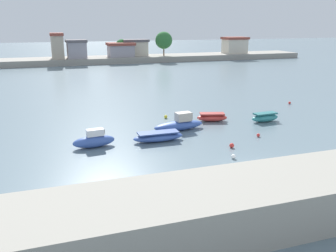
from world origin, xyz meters
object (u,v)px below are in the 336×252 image
at_px(moored_boat_1, 158,137).
at_px(mooring_buoy_1, 290,103).
at_px(mooring_buoy_3, 232,145).
at_px(moored_boat_4, 265,117).
at_px(mooring_buoy_0, 166,117).
at_px(moored_boat_0, 94,140).
at_px(moored_boat_2, 180,124).
at_px(moored_boat_3, 212,117).
at_px(mooring_buoy_2, 233,157).
at_px(mooring_buoy_4, 258,135).

height_order(moored_boat_1, mooring_buoy_1, moored_boat_1).
bearing_deg(mooring_buoy_1, mooring_buoy_3, -139.99).
bearing_deg(moored_boat_1, moored_boat_4, 12.64).
relative_size(mooring_buoy_0, mooring_buoy_3, 0.96).
distance_m(mooring_buoy_0, mooring_buoy_1, 18.77).
relative_size(moored_boat_0, moored_boat_4, 1.13).
relative_size(moored_boat_2, moored_boat_3, 1.53).
height_order(mooring_buoy_1, mooring_buoy_2, mooring_buoy_2).
bearing_deg(mooring_buoy_4, mooring_buoy_0, 123.50).
height_order(mooring_buoy_0, mooring_buoy_4, mooring_buoy_0).
bearing_deg(moored_boat_4, mooring_buoy_0, 150.91).
bearing_deg(mooring_buoy_1, mooring_buoy_4, -136.53).
xyz_separation_m(moored_boat_2, moored_boat_4, (10.36, -0.01, -0.13)).
height_order(mooring_buoy_0, mooring_buoy_2, mooring_buoy_0).
bearing_deg(mooring_buoy_4, moored_boat_2, 144.03).
xyz_separation_m(moored_boat_0, mooring_buoy_0, (9.33, 7.62, -0.42)).
xyz_separation_m(moored_boat_4, mooring_buoy_0, (-10.25, 4.97, -0.28)).
xyz_separation_m(mooring_buoy_1, mooring_buoy_4, (-12.25, -11.61, -0.01)).
height_order(moored_boat_2, mooring_buoy_4, moored_boat_2).
height_order(moored_boat_1, mooring_buoy_2, moored_boat_1).
bearing_deg(mooring_buoy_3, moored_boat_3, 75.77).
xyz_separation_m(mooring_buoy_0, mooring_buoy_2, (1.19, -14.28, -0.01)).
distance_m(mooring_buoy_1, mooring_buoy_3, 21.27).
bearing_deg(mooring_buoy_2, moored_boat_0, 147.70).
distance_m(moored_boat_1, mooring_buoy_1, 24.08).
bearing_deg(mooring_buoy_3, mooring_buoy_4, 27.03).
distance_m(moored_boat_4, mooring_buoy_4, 6.10).
xyz_separation_m(moored_boat_1, mooring_buoy_1, (22.01, 9.76, -0.26)).
bearing_deg(mooring_buoy_0, mooring_buoy_3, -78.60).
bearing_deg(moored_boat_0, moored_boat_2, 10.86).
bearing_deg(moored_boat_1, mooring_buoy_1, 24.57).
relative_size(moored_boat_3, mooring_buoy_0, 8.96).
relative_size(mooring_buoy_0, mooring_buoy_2, 1.08).
xyz_separation_m(moored_boat_0, moored_boat_3, (13.97, 4.80, -0.18)).
height_order(moored_boat_2, mooring_buoy_2, moored_boat_2).
relative_size(moored_boat_1, mooring_buoy_2, 12.66).
distance_m(moored_boat_1, moored_boat_4, 13.89).
relative_size(moored_boat_1, moored_boat_4, 1.41).
bearing_deg(moored_boat_4, mooring_buoy_1, 35.99).
height_order(moored_boat_1, moored_boat_2, moored_boat_2).
bearing_deg(mooring_buoy_4, mooring_buoy_1, 43.47).
distance_m(moored_boat_4, mooring_buoy_2, 12.99).
bearing_deg(moored_boat_3, moored_boat_0, -144.56).
xyz_separation_m(moored_boat_1, mooring_buoy_0, (3.34, 7.85, -0.23)).
bearing_deg(mooring_buoy_2, mooring_buoy_1, 42.80).
distance_m(moored_boat_2, moored_boat_4, 10.36).
height_order(moored_boat_3, mooring_buoy_4, moored_boat_3).
height_order(moored_boat_3, mooring_buoy_2, moored_boat_3).
distance_m(mooring_buoy_1, mooring_buoy_2, 23.82).
bearing_deg(mooring_buoy_3, moored_boat_4, 40.83).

